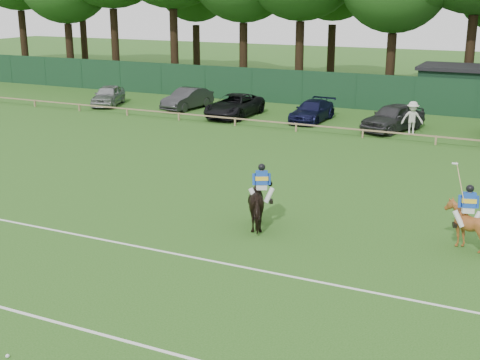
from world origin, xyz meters
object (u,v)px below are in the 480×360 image
Objects in this scene: horse_dark at (261,203)px; sedan_silver at (108,95)px; sedan_navy at (312,111)px; sedan_grey at (187,99)px; suv_black at (234,106)px; spectator_left at (412,118)px; polo_ball at (7,356)px; horse_chestnut at (466,226)px; hatch_grey at (393,117)px.

sedan_silver is (-20.20, 18.40, -0.14)m from horse_dark.
horse_dark is at bearing -73.37° from sedan_navy.
suv_black is at bearing -8.97° from sedan_grey.
sedan_navy is (9.42, -0.50, -0.07)m from sedan_grey.
spectator_left is 21.37× the size of polo_ball.
sedan_grey reaches higher than sedan_navy.
sedan_grey is 2.29× the size of spectator_left.
horse_chestnut is 0.34× the size of sedan_navy.
horse_dark is 1.34× the size of horse_chestnut.
spectator_left reaches higher than polo_ball.
horse_dark is at bearing 80.24° from polo_ball.
suv_black is at bearing -62.34° from horse_chestnut.
sedan_navy is at bearing -18.43° from sedan_silver.
sedan_navy is at bearing 3.79° from sedan_grey.
sedan_navy is 5.34m from hatch_grey.
polo_ball is at bearing 52.05° from horse_dark.
sedan_silver is 0.97× the size of sedan_grey.
suv_black reaches higher than sedan_navy.
sedan_silver is 0.81× the size of suv_black.
sedan_silver is 47.24× the size of polo_ball.
sedan_silver is 2.21× the size of spectator_left.
horse_chestnut is 17.40m from spectator_left.
sedan_silver is 33.98m from polo_ball.
spectator_left reaches higher than sedan_silver.
hatch_grey is at bearing 85.59° from polo_ball.
sedan_silver is (-26.84, 17.41, -0.04)m from horse_chestnut.
horse_dark reaches higher than horse_chestnut.
suv_black is at bearing -89.58° from horse_dark.
spectator_left reaches higher than sedan_navy.
suv_black is 1.12× the size of hatch_grey.
horse_chestnut is 0.33× the size of hatch_grey.
horse_dark is 0.48× the size of sedan_silver.
horse_dark is 18.33m from hatch_grey.
hatch_grey is at bearing 2.09° from sedan_grey.
horse_dark reaches higher than suv_black.
horse_dark is 0.44× the size of hatch_grey.
horse_chestnut is 18.41m from hatch_grey.
spectator_left is (-4.95, 16.68, 0.20)m from horse_chestnut.
spectator_left reaches higher than horse_dark.
horse_dark reaches higher than polo_ball.
suv_black is at bearing -21.19° from sedan_silver.
sedan_silver is 0.91× the size of hatch_grey.
sedan_navy is (-11.47, 18.05, -0.11)m from horse_chestnut.
sedan_silver is 6.05m from sedan_grey.
spectator_left is (15.94, -1.87, 0.24)m from sedan_grey.
suv_black reaches higher than sedan_grey.
polo_ball is (-3.42, -27.79, -0.92)m from spectator_left.
polo_ball is (8.26, -28.45, -0.69)m from suv_black.
spectator_left is at bearing -2.99° from suv_black.
sedan_silver is at bearing -159.41° from hatch_grey.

